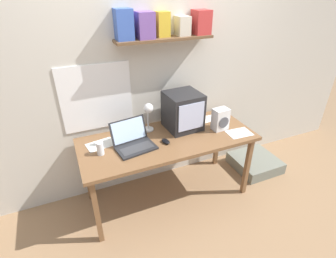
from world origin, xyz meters
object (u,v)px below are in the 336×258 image
object	(u,v)px
open_notebook	(211,118)
loose_paper_near_laptop	(239,133)
corner_desk	(168,143)
computer_mouse	(166,141)
loose_paper_near_monitor	(101,144)
space_heater	(220,119)
crt_monitor	(183,111)
desk_lamp	(148,112)
laptop	(133,140)
juice_glass	(100,149)
floor_cushion	(255,163)

from	to	relation	value
open_notebook	loose_paper_near_laptop	bearing A→B (deg)	-77.91
corner_desk	computer_mouse	bearing A→B (deg)	-127.66
loose_paper_near_laptop	loose_paper_near_monitor	bearing A→B (deg)	165.52
corner_desk	space_heater	distance (m)	0.59
crt_monitor	corner_desk	bearing A→B (deg)	-151.78
corner_desk	loose_paper_near_monitor	distance (m)	0.64
desk_lamp	space_heater	size ratio (longest dim) A/B	1.41
corner_desk	loose_paper_near_monitor	size ratio (longest dim) A/B	6.16
crt_monitor	laptop	xyz separation A→B (m)	(-0.57, -0.13, -0.13)
crt_monitor	loose_paper_near_monitor	bearing A→B (deg)	176.72
laptop	juice_glass	xyz separation A→B (m)	(-0.30, -0.02, -0.01)
computer_mouse	open_notebook	distance (m)	0.71
desk_lamp	loose_paper_near_monitor	size ratio (longest dim) A/B	1.15
computer_mouse	desk_lamp	bearing A→B (deg)	106.63
laptop	loose_paper_near_monitor	size ratio (longest dim) A/B	1.40
space_heater	loose_paper_near_laptop	world-z (taller)	space_heater
corner_desk	desk_lamp	world-z (taller)	desk_lamp
computer_mouse	open_notebook	size ratio (longest dim) A/B	0.39
space_heater	loose_paper_near_laptop	distance (m)	0.23
crt_monitor	space_heater	distance (m)	0.39
juice_glass	open_notebook	xyz separation A→B (m)	(1.26, 0.21, -0.05)
juice_glass	computer_mouse	xyz separation A→B (m)	(0.60, -0.06, -0.04)
laptop	space_heater	xyz separation A→B (m)	(0.91, -0.05, 0.05)
desk_lamp	space_heater	xyz separation A→B (m)	(0.69, -0.23, -0.11)
loose_paper_near_laptop	computer_mouse	bearing A→B (deg)	170.13
desk_lamp	computer_mouse	xyz separation A→B (m)	(0.08, -0.25, -0.21)
juice_glass	floor_cushion	world-z (taller)	juice_glass
laptop	loose_paper_near_laptop	size ratio (longest dim) A/B	1.57
loose_paper_near_laptop	floor_cushion	world-z (taller)	loose_paper_near_laptop
crt_monitor	loose_paper_near_laptop	distance (m)	0.61
crt_monitor	open_notebook	size ratio (longest dim) A/B	1.27
juice_glass	loose_paper_near_laptop	bearing A→B (deg)	-7.90
juice_glass	open_notebook	world-z (taller)	juice_glass
space_heater	open_notebook	world-z (taller)	space_heater
juice_glass	space_heater	world-z (taller)	space_heater
floor_cushion	loose_paper_near_laptop	bearing A→B (deg)	-156.97
space_heater	corner_desk	bearing A→B (deg)	171.21
loose_paper_near_laptop	loose_paper_near_monitor	distance (m)	1.36
laptop	computer_mouse	xyz separation A→B (m)	(0.30, -0.07, -0.04)
laptop	crt_monitor	bearing A→B (deg)	4.18
loose_paper_near_monitor	desk_lamp	bearing A→B (deg)	4.79
laptop	juice_glass	distance (m)	0.30
corner_desk	floor_cushion	size ratio (longest dim) A/B	3.29
laptop	open_notebook	world-z (taller)	laptop
loose_paper_near_monitor	floor_cushion	distance (m)	1.96
loose_paper_near_laptop	laptop	bearing A→B (deg)	168.97
crt_monitor	open_notebook	distance (m)	0.43
laptop	loose_paper_near_monitor	xyz separation A→B (m)	(-0.27, 0.14, -0.06)
juice_glass	open_notebook	bearing A→B (deg)	9.27
corner_desk	loose_paper_near_monitor	world-z (taller)	loose_paper_near_monitor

